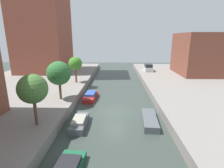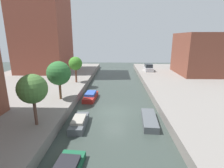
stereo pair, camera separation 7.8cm
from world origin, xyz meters
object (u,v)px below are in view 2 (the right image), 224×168
(low_block_right, at_px, (203,54))
(moored_boat_left_3, at_px, (91,96))
(street_tree_1, at_px, (32,89))
(street_tree_2, at_px, (59,73))
(parked_car, at_px, (148,68))
(street_tree_3, at_px, (75,64))
(apartment_tower_far, at_px, (42,18))
(moored_boat_right_2, at_px, (149,120))
(moored_boat_left_2, at_px, (79,122))

(low_block_right, distance_m, moored_boat_left_3, 25.90)
(street_tree_1, distance_m, street_tree_2, 6.60)
(low_block_right, relative_size, parked_car, 2.43)
(moored_boat_left_3, bearing_deg, street_tree_3, 120.34)
(street_tree_2, distance_m, street_tree_3, 8.36)
(street_tree_1, relative_size, street_tree_3, 1.03)
(low_block_right, xyz_separation_m, moored_boat_left_3, (-21.45, -13.71, -4.75))
(parked_car, bearing_deg, low_block_right, -15.81)
(low_block_right, bearing_deg, moored_boat_left_3, -147.41)
(street_tree_1, bearing_deg, apartment_tower_far, 110.10)
(moored_boat_right_2, bearing_deg, moored_boat_left_2, -172.65)
(street_tree_1, distance_m, moored_boat_left_2, 5.34)
(apartment_tower_far, distance_m, street_tree_3, 16.20)
(street_tree_2, height_order, moored_boat_left_2, street_tree_2)
(street_tree_1, height_order, parked_car, street_tree_1)
(apartment_tower_far, bearing_deg, low_block_right, -3.81)
(street_tree_2, bearing_deg, moored_boat_left_2, -56.02)
(apartment_tower_far, bearing_deg, moored_boat_left_2, -61.96)
(street_tree_3, bearing_deg, street_tree_2, -90.00)
(street_tree_2, height_order, moored_boat_right_2, street_tree_2)
(street_tree_1, relative_size, moored_boat_left_3, 1.10)
(low_block_right, bearing_deg, street_tree_2, -146.34)
(street_tree_3, distance_m, moored_boat_right_2, 16.59)
(apartment_tower_far, xyz_separation_m, street_tree_2, (9.27, -18.73, -8.27))
(low_block_right, xyz_separation_m, parked_car, (-10.62, 3.00, -3.48))
(street_tree_1, distance_m, parked_car, 29.75)
(moored_boat_left_2, bearing_deg, street_tree_3, 104.12)
(apartment_tower_far, height_order, street_tree_3, apartment_tower_far)
(parked_car, distance_m, moored_boat_right_2, 23.90)
(moored_boat_left_3, bearing_deg, low_block_right, 32.59)
(moored_boat_left_2, relative_size, moored_boat_left_3, 0.94)
(street_tree_1, bearing_deg, street_tree_3, 90.00)
(street_tree_2, relative_size, moored_boat_right_2, 1.05)
(apartment_tower_far, bearing_deg, moored_boat_right_2, -49.42)
(moored_boat_right_2, bearing_deg, apartment_tower_far, 130.58)
(moored_boat_left_2, xyz_separation_m, moored_boat_left_3, (-0.07, 7.73, 0.01))
(street_tree_3, distance_m, moored_boat_left_2, 14.26)
(street_tree_1, relative_size, moored_boat_right_2, 1.00)
(street_tree_2, xyz_separation_m, moored_boat_right_2, (10.27, -4.08, -3.90))
(moored_boat_left_2, xyz_separation_m, moored_boat_right_2, (6.92, 0.89, -0.07))
(low_block_right, xyz_separation_m, street_tree_1, (-24.73, -23.06, -0.93))
(apartment_tower_far, xyz_separation_m, moored_boat_left_3, (12.55, -15.97, -12.08))
(street_tree_3, height_order, moored_boat_left_3, street_tree_3)
(street_tree_3, relative_size, parked_car, 1.02)
(street_tree_3, distance_m, parked_car, 18.14)
(street_tree_3, xyz_separation_m, moored_boat_right_2, (10.27, -12.44, -3.85))
(street_tree_3, height_order, moored_boat_left_2, street_tree_3)
(apartment_tower_far, xyz_separation_m, low_block_right, (34.00, -2.26, -7.33))
(parked_car, relative_size, moored_boat_left_3, 1.04)
(moored_boat_left_2, bearing_deg, parked_car, 66.24)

